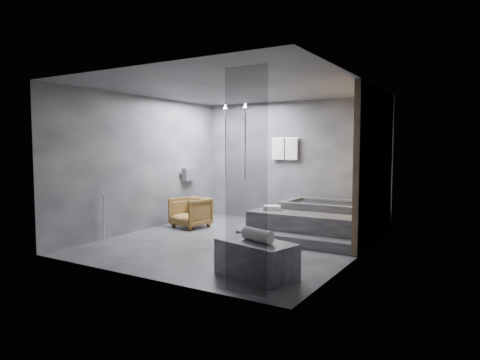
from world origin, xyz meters
The scene contains 7 objects.
room centered at (0.40, 0.24, 1.73)m, with size 5.00×5.04×2.82m.
tub_deck centered at (1.05, 1.45, 0.25)m, with size 2.20×2.00×0.50m, color #313134.
tub_step centered at (1.05, 0.27, 0.09)m, with size 2.20×0.36×0.18m, color #313134.
concrete_bench centered at (1.36, -1.67, 0.24)m, with size 1.07×0.59×0.48m, color #323235.
driftwood_chair centered at (-1.59, 0.71, 0.32)m, with size 0.69×0.71×0.65m, color #462C11.
rolled_towel centered at (1.37, -1.65, 0.57)m, with size 0.17×0.17×0.48m, color white.
deck_towel centered at (0.31, 0.87, 0.54)m, with size 0.32×0.24×0.09m, color silver.
Camera 1 is at (4.09, -6.62, 1.75)m, focal length 32.00 mm.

